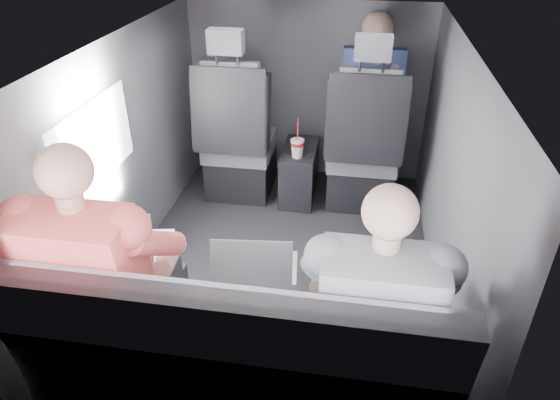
% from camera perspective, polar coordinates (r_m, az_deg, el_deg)
% --- Properties ---
extents(floor, '(2.60, 2.60, 0.00)m').
position_cam_1_polar(floor, '(3.09, 0.03, -7.72)').
color(floor, black).
rests_on(floor, ground).
extents(ceiling, '(2.60, 2.60, 0.00)m').
position_cam_1_polar(ceiling, '(2.48, 0.04, 17.36)').
color(ceiling, '#B2B2AD').
rests_on(ceiling, panel_back).
extents(panel_left, '(0.02, 2.60, 1.35)m').
position_cam_1_polar(panel_left, '(2.99, -17.32, 4.56)').
color(panel_left, '#56565B').
rests_on(panel_left, floor).
extents(panel_right, '(0.02, 2.60, 1.35)m').
position_cam_1_polar(panel_right, '(2.74, 18.94, 1.83)').
color(panel_right, '#56565B').
rests_on(panel_right, floor).
extents(panel_front, '(1.80, 0.02, 1.35)m').
position_cam_1_polar(panel_front, '(3.91, 3.17, 12.18)').
color(panel_front, '#56565B').
rests_on(panel_front, floor).
extents(panel_back, '(1.80, 0.02, 1.35)m').
position_cam_1_polar(panel_back, '(1.71, -7.33, -17.03)').
color(panel_back, '#56565B').
rests_on(panel_back, floor).
extents(side_window, '(0.02, 0.75, 0.42)m').
position_cam_1_polar(side_window, '(2.65, -20.34, 5.98)').
color(side_window, white).
rests_on(side_window, panel_left).
extents(seatbelt, '(0.35, 0.11, 0.59)m').
position_cam_1_polar(seatbelt, '(3.26, 9.95, 10.14)').
color(seatbelt, black).
rests_on(seatbelt, front_seat_right).
extents(front_seat_left, '(0.52, 0.58, 1.26)m').
position_cam_1_polar(front_seat_left, '(3.66, -4.83, 6.15)').
color(front_seat_left, black).
rests_on(front_seat_left, floor).
extents(front_seat_right, '(0.52, 0.58, 1.26)m').
position_cam_1_polar(front_seat_right, '(3.57, 9.42, 5.11)').
color(front_seat_right, black).
rests_on(front_seat_right, floor).
extents(center_console, '(0.24, 0.48, 0.41)m').
position_cam_1_polar(center_console, '(3.71, 2.22, 3.16)').
color(center_console, black).
rests_on(center_console, floor).
extents(rear_bench, '(1.60, 0.57, 0.92)m').
position_cam_1_polar(rear_bench, '(2.13, -4.83, -18.96)').
color(rear_bench, '#56555A').
rests_on(rear_bench, floor).
extents(soda_cup, '(0.09, 0.09, 0.29)m').
position_cam_1_polar(soda_cup, '(3.46, 2.00, 6.01)').
color(soda_cup, white).
rests_on(soda_cup, center_console).
extents(laptop_white, '(0.41, 0.41, 0.27)m').
position_cam_1_polar(laptop_white, '(2.29, -17.57, -5.14)').
color(laptop_white, silver).
rests_on(laptop_white, passenger_rear_left).
extents(laptop_silver, '(0.35, 0.32, 0.23)m').
position_cam_1_polar(laptop_silver, '(2.09, -2.71, -7.69)').
color(laptop_silver, '#A5A5AA').
rests_on(laptop_silver, rear_bench).
extents(laptop_black, '(0.34, 0.33, 0.22)m').
position_cam_1_polar(laptop_black, '(2.09, 9.57, -8.12)').
color(laptop_black, black).
rests_on(laptop_black, passenger_rear_right).
extents(passenger_rear_left, '(0.53, 0.65, 1.27)m').
position_cam_1_polar(passenger_rear_left, '(2.13, -19.08, -8.35)').
color(passenger_rear_left, '#35353A').
rests_on(passenger_rear_left, rear_bench).
extents(passenger_rear_right, '(0.50, 0.62, 1.22)m').
position_cam_1_polar(passenger_rear_right, '(1.93, 10.70, -12.38)').
color(passenger_rear_right, navy).
rests_on(passenger_rear_right, rear_bench).
extents(passenger_front_right, '(0.43, 0.43, 0.89)m').
position_cam_1_polar(passenger_front_right, '(3.67, 10.35, 11.87)').
color(passenger_front_right, navy).
rests_on(passenger_front_right, front_seat_right).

